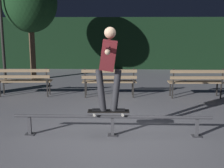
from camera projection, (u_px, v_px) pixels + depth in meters
name	position (u px, v px, depth m)	size (l,w,h in m)	color
ground_plane	(112.00, 137.00, 5.50)	(90.00, 90.00, 0.00)	gray
hedge_backdrop	(119.00, 43.00, 14.74)	(24.00, 1.20, 2.52)	black
grind_rail	(112.00, 120.00, 5.53)	(3.76, 0.18, 0.40)	#47474C
skateboard	(109.00, 111.00, 5.50)	(0.78, 0.22, 0.09)	black
skateboarder	(109.00, 62.00, 5.32)	(0.62, 1.41, 1.56)	black
park_bench_leftmost	(24.00, 79.00, 8.64)	(1.62, 0.48, 0.88)	#282623
park_bench_left_center	(109.00, 79.00, 8.56)	(1.62, 0.48, 0.88)	#282623
park_bench_right_center	(197.00, 80.00, 8.47)	(1.62, 0.48, 0.88)	#282623
tree_far_left	(30.00, 3.00, 11.03)	(2.05, 2.05, 4.10)	brown
lamp_post_left	(1.00, 15.00, 10.32)	(0.32, 0.32, 3.90)	#282623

